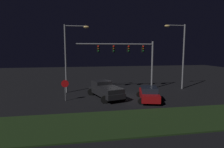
# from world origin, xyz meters

# --- Properties ---
(ground_plane) EXTENTS (80.00, 80.00, 0.00)m
(ground_plane) POSITION_xyz_m (0.00, 0.00, 0.00)
(ground_plane) COLOR black
(grass_median) EXTENTS (24.05, 5.21, 0.10)m
(grass_median) POSITION_xyz_m (0.00, -8.10, 0.05)
(grass_median) COLOR black
(grass_median) RESTS_ON ground_plane
(pickup_truck) EXTENTS (3.90, 5.75, 1.80)m
(pickup_truck) POSITION_xyz_m (-1.70, -0.43, 1.00)
(pickup_truck) COLOR black
(pickup_truck) RESTS_ON ground_plane
(car_sedan) EXTENTS (3.18, 4.71, 1.51)m
(car_sedan) POSITION_xyz_m (2.67, -2.52, 0.74)
(car_sedan) COLOR maroon
(car_sedan) RESTS_ON ground_plane
(traffic_signal_gantry) EXTENTS (10.32, 0.56, 6.50)m
(traffic_signal_gantry) POSITION_xyz_m (2.00, 3.40, 5.03)
(traffic_signal_gantry) COLOR slate
(traffic_signal_gantry) RESTS_ON ground_plane
(street_lamp_left) EXTENTS (3.05, 0.44, 8.40)m
(street_lamp_left) POSITION_xyz_m (-5.51, 3.01, 5.31)
(street_lamp_left) COLOR slate
(street_lamp_left) RESTS_ON ground_plane
(street_lamp_right) EXTENTS (2.97, 0.44, 8.71)m
(street_lamp_right) POSITION_xyz_m (8.91, 2.63, 5.47)
(street_lamp_right) COLOR slate
(street_lamp_right) RESTS_ON ground_plane
(stop_sign) EXTENTS (0.76, 0.08, 2.23)m
(stop_sign) POSITION_xyz_m (-6.02, -1.09, 1.56)
(stop_sign) COLOR slate
(stop_sign) RESTS_ON ground_plane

